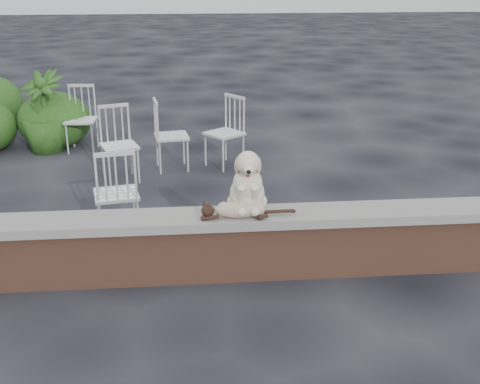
{
  "coord_description": "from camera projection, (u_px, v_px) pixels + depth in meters",
  "views": [
    {
      "loc": [
        0.27,
        -4.67,
        2.56
      ],
      "look_at": [
        0.71,
        0.2,
        0.7
      ],
      "focal_mm": 44.88,
      "sensor_mm": 36.0,
      "label": 1
    }
  ],
  "objects": [
    {
      "name": "potted_plant_b",
      "position": [
        44.0,
        112.0,
        8.56
      ],
      "size": [
        0.88,
        0.88,
        1.17
      ],
      "primitive_type": "imported",
      "rotation": [
        0.0,
        0.0,
        -0.48
      ],
      "color": "#1D4914",
      "rests_on": "ground"
    },
    {
      "name": "cat",
      "position": [
        239.0,
        208.0,
        4.98
      ],
      "size": [
        0.95,
        0.28,
        0.16
      ],
      "primitive_type": null,
      "rotation": [
        0.0,
        0.0,
        -0.06
      ],
      "color": "tan",
      "rests_on": "capstone"
    },
    {
      "name": "capstone",
      "position": [
        158.0,
        221.0,
        5.04
      ],
      "size": [
        6.2,
        0.4,
        0.08
      ],
      "primitive_type": "cube",
      "color": "slate",
      "rests_on": "brick_wall"
    },
    {
      "name": "chair_e",
      "position": [
        171.0,
        135.0,
        7.84
      ],
      "size": [
        0.63,
        0.63,
        0.94
      ],
      "primitive_type": null,
      "rotation": [
        0.0,
        0.0,
        1.71
      ],
      "color": "silver",
      "rests_on": "ground"
    },
    {
      "name": "chair_d",
      "position": [
        224.0,
        132.0,
        7.96
      ],
      "size": [
        0.79,
        0.79,
        0.94
      ],
      "primitive_type": null,
      "rotation": [
        0.0,
        0.0,
        -0.92
      ],
      "color": "silver",
      "rests_on": "ground"
    },
    {
      "name": "chair_a",
      "position": [
        119.0,
        145.0,
        7.41
      ],
      "size": [
        0.71,
        0.71,
        0.94
      ],
      "primitive_type": null,
      "rotation": [
        0.0,
        0.0,
        0.33
      ],
      "color": "silver",
      "rests_on": "ground"
    },
    {
      "name": "ground",
      "position": [
        161.0,
        278.0,
        5.23
      ],
      "size": [
        60.0,
        60.0,
        0.0
      ],
      "primitive_type": "plane",
      "color": "black",
      "rests_on": "ground"
    },
    {
      "name": "chair_c",
      "position": [
        116.0,
        192.0,
        5.86
      ],
      "size": [
        0.65,
        0.65,
        0.94
      ],
      "primitive_type": null,
      "rotation": [
        0.0,
        0.0,
        3.33
      ],
      "color": "silver",
      "rests_on": "ground"
    },
    {
      "name": "shrubbery",
      "position": [
        8.0,
        114.0,
        9.3
      ],
      "size": [
        2.44,
        2.46,
        0.9
      ],
      "color": "#1D4914",
      "rests_on": "ground"
    },
    {
      "name": "dog",
      "position": [
        247.0,
        179.0,
        5.05
      ],
      "size": [
        0.41,
        0.52,
        0.57
      ],
      "primitive_type": null,
      "rotation": [
        0.0,
        0.0,
        -0.06
      ],
      "color": "beige",
      "rests_on": "capstone"
    },
    {
      "name": "brick_wall",
      "position": [
        160.0,
        252.0,
        5.14
      ],
      "size": [
        6.0,
        0.3,
        0.5
      ],
      "primitive_type": "cube",
      "color": "brown",
      "rests_on": "ground"
    },
    {
      "name": "chair_b",
      "position": [
        81.0,
        119.0,
        8.64
      ],
      "size": [
        0.6,
        0.6,
        0.94
      ],
      "primitive_type": null,
      "rotation": [
        0.0,
        0.0,
        -0.07
      ],
      "color": "silver",
      "rests_on": "ground"
    }
  ]
}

